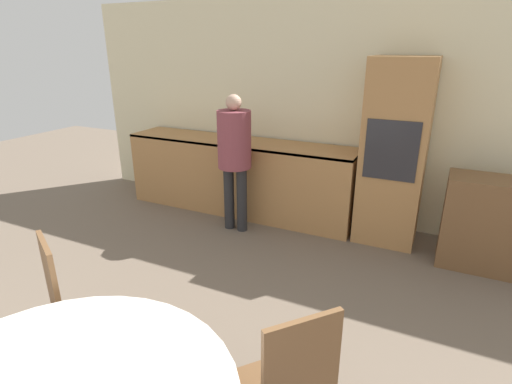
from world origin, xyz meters
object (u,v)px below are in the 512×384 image
object	(u,v)px
sideboard	(498,226)
chair_far_left	(41,311)
oven_unit	(394,154)
person_standing	(234,150)

from	to	relation	value
sideboard	chair_far_left	xyz separation A→B (m)	(-2.63, -2.83, 0.09)
oven_unit	person_standing	size ratio (longest dim) A/B	1.25
person_standing	sideboard	bearing A→B (deg)	6.29
oven_unit	sideboard	size ratio (longest dim) A/B	2.01
sideboard	chair_far_left	world-z (taller)	chair_far_left
person_standing	chair_far_left	bearing A→B (deg)	-89.09
sideboard	chair_far_left	bearing A→B (deg)	-132.87
sideboard	person_standing	size ratio (longest dim) A/B	0.62
oven_unit	person_standing	bearing A→B (deg)	-161.80
chair_far_left	person_standing	bearing A→B (deg)	119.85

